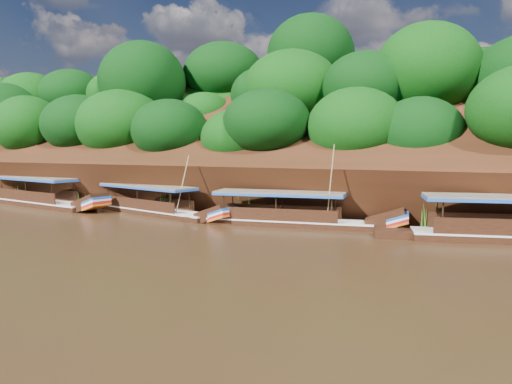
% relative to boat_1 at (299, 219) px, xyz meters
% --- Properties ---
extents(ground, '(160.00, 160.00, 0.00)m').
position_rel_boat_1_xyz_m(ground, '(0.79, -7.54, -0.51)').
color(ground, black).
rests_on(ground, ground).
extents(riverbank, '(120.00, 30.06, 19.40)m').
position_rel_boat_1_xyz_m(riverbank, '(0.78, 15.19, 1.38)').
color(riverbank, black).
rests_on(riverbank, ground).
extents(boat_1, '(13.05, 3.51, 5.74)m').
position_rel_boat_1_xyz_m(boat_1, '(0.00, 0.00, 0.00)').
color(boat_1, black).
rests_on(boat_1, ground).
extents(boat_2, '(13.88, 5.57, 4.94)m').
position_rel_boat_1_xyz_m(boat_2, '(-11.31, 0.58, -0.01)').
color(boat_2, black).
rests_on(boat_2, ground).
extents(boat_3, '(14.09, 4.77, 2.96)m').
position_rel_boat_1_xyz_m(boat_3, '(-22.86, 0.81, 0.06)').
color(boat_3, black).
rests_on(boat_3, ground).
extents(reeds, '(49.20, 2.34, 2.09)m').
position_rel_boat_1_xyz_m(reeds, '(-2.22, 1.70, 0.35)').
color(reeds, '#32721C').
rests_on(reeds, ground).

